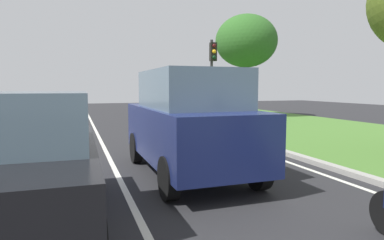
# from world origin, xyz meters

# --- Properties ---
(ground_plane) EXTENTS (60.00, 60.00, 0.00)m
(ground_plane) POSITION_xyz_m (0.00, 14.00, 0.00)
(ground_plane) COLOR #262628
(lane_line_center) EXTENTS (0.12, 32.00, 0.01)m
(lane_line_center) POSITION_xyz_m (-0.70, 14.00, 0.00)
(lane_line_center) COLOR silver
(lane_line_center) RESTS_ON ground
(lane_line_right_edge) EXTENTS (0.12, 32.00, 0.01)m
(lane_line_right_edge) POSITION_xyz_m (3.60, 14.00, 0.00)
(lane_line_right_edge) COLOR silver
(lane_line_right_edge) RESTS_ON ground
(grass_verge_right) EXTENTS (9.00, 48.00, 0.06)m
(grass_verge_right) POSITION_xyz_m (8.50, 14.00, 0.03)
(grass_verge_right) COLOR #47752D
(grass_verge_right) RESTS_ON ground
(curb_right) EXTENTS (0.24, 48.00, 0.12)m
(curb_right) POSITION_xyz_m (4.10, 14.00, 0.06)
(curb_right) COLOR #9E9B93
(curb_right) RESTS_ON ground
(car_suv_ahead) EXTENTS (2.00, 4.52, 2.28)m
(car_suv_ahead) POSITION_xyz_m (0.80, 9.43, 1.17)
(car_suv_ahead) COLOR navy
(car_suv_ahead) RESTS_ON ground
(car_sedan_left_lane) EXTENTS (1.90, 4.33, 1.86)m
(car_sedan_left_lane) POSITION_xyz_m (-2.16, 7.34, 0.92)
(car_sedan_left_lane) COLOR black
(car_sedan_left_lane) RESTS_ON ground
(traffic_light_near_right) EXTENTS (0.32, 0.50, 4.27)m
(traffic_light_near_right) POSITION_xyz_m (4.98, 18.17, 2.94)
(traffic_light_near_right) COLOR #2D2D2D
(traffic_light_near_right) RESTS_ON ground
(tree_roadside_far) EXTENTS (3.87, 3.87, 6.45)m
(tree_roadside_far) POSITION_xyz_m (8.76, 21.76, 4.79)
(tree_roadside_far) COLOR #4C331E
(tree_roadside_far) RESTS_ON ground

